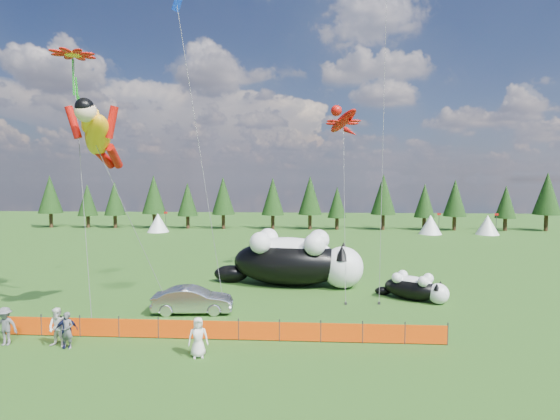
# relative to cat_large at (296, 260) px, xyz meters

# --- Properties ---
(ground) EXTENTS (160.00, 160.00, 0.00)m
(ground) POSITION_rel_cat_large_xyz_m (-3.46, -8.29, -1.94)
(ground) COLOR #163609
(ground) RESTS_ON ground
(safety_fence) EXTENTS (22.06, 0.06, 1.10)m
(safety_fence) POSITION_rel_cat_large_xyz_m (-3.46, -11.29, -1.44)
(safety_fence) COLOR #262626
(safety_fence) RESTS_ON ground
(tree_line) EXTENTS (90.00, 4.00, 8.00)m
(tree_line) POSITION_rel_cat_large_xyz_m (-3.46, 36.71, 2.06)
(tree_line) COLOR black
(tree_line) RESTS_ON ground
(festival_tents) EXTENTS (50.00, 3.20, 2.80)m
(festival_tents) POSITION_rel_cat_large_xyz_m (7.54, 31.71, -0.54)
(festival_tents) COLOR white
(festival_tents) RESTS_ON ground
(cat_large) EXTENTS (11.28, 5.13, 4.08)m
(cat_large) POSITION_rel_cat_large_xyz_m (0.00, 0.00, 0.00)
(cat_large) COLOR black
(cat_large) RESTS_ON ground
(cat_small) EXTENTS (4.40, 3.40, 1.77)m
(cat_small) POSITION_rel_cat_large_xyz_m (7.89, -3.46, -1.10)
(cat_small) COLOR black
(cat_small) RESTS_ON ground
(car) EXTENTS (4.80, 2.07, 1.54)m
(car) POSITION_rel_cat_large_xyz_m (-5.85, -7.08, -1.17)
(car) COLOR silver
(car) RESTS_ON ground
(spectator_a) EXTENTS (0.67, 0.49, 1.70)m
(spectator_a) POSITION_rel_cat_large_xyz_m (-10.27, -12.79, -1.09)
(spectator_a) COLOR #58585D
(spectator_a) RESTS_ON ground
(spectator_b) EXTENTS (0.97, 0.65, 1.86)m
(spectator_b) POSITION_rel_cat_large_xyz_m (-10.81, -12.63, -1.01)
(spectator_b) COLOR silver
(spectator_b) RESTS_ON ground
(spectator_c) EXTENTS (1.10, 0.84, 1.68)m
(spectator_c) POSITION_rel_cat_large_xyz_m (-10.37, -12.70, -1.10)
(spectator_c) COLOR #15193B
(spectator_c) RESTS_ON ground
(spectator_d) EXTENTS (1.20, 0.65, 1.83)m
(spectator_d) POSITION_rel_cat_large_xyz_m (-13.43, -12.58, -1.03)
(spectator_d) COLOR #58585D
(spectator_d) RESTS_ON ground
(spectator_e) EXTENTS (1.00, 0.79, 1.79)m
(spectator_e) POSITION_rel_cat_large_xyz_m (-3.94, -13.40, -1.04)
(spectator_e) COLOR silver
(spectator_e) RESTS_ON ground
(superhero_kite) EXTENTS (5.71, 5.61, 12.43)m
(superhero_kite) POSITION_rel_cat_large_xyz_m (-10.31, -9.16, 8.23)
(superhero_kite) COLOR #FFA80D
(superhero_kite) RESTS_ON ground
(gecko_kite) EXTENTS (4.92, 12.11, 15.29)m
(gecko_kite) POSITION_rel_cat_large_xyz_m (3.72, 4.07, 10.65)
(gecko_kite) COLOR red
(gecko_kite) RESTS_ON ground
(flower_kite) EXTENTS (3.93, 4.77, 15.15)m
(flower_kite) POSITION_rel_cat_large_xyz_m (-12.21, -7.93, 12.70)
(flower_kite) COLOR red
(flower_kite) RESTS_ON ground
(diamond_kite_a) EXTENTS (3.74, 3.20, 19.77)m
(diamond_kite_a) POSITION_rel_cat_large_xyz_m (-7.27, -4.18, 16.09)
(diamond_kite_a) COLOR #0C30BD
(diamond_kite_a) RESTS_ON ground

